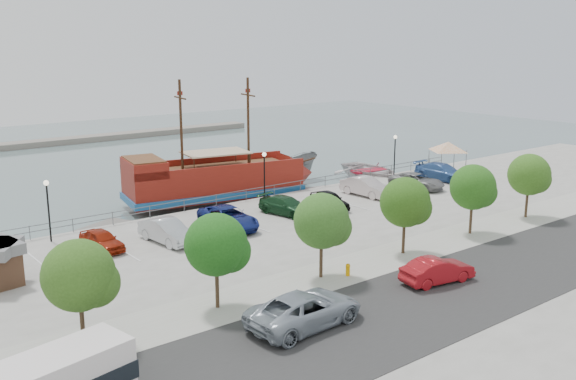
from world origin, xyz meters
TOP-DOWN VIEW (x-y plane):
  - ground at (0.00, 0.00)m, footprint 160.00×160.00m
  - land_slab at (0.00, -21.00)m, footprint 100.00×58.00m
  - street at (0.00, -16.00)m, footprint 100.00×8.00m
  - sidewalk at (0.00, -10.00)m, footprint 100.00×4.00m
  - seawall_railing at (0.00, 7.80)m, footprint 50.00×0.06m
  - far_shore at (10.00, 55.00)m, footprint 40.00×3.00m
  - pirate_ship at (-0.05, 12.08)m, footprint 18.76×8.17m
  - patrol_boat at (9.90, 15.02)m, footprint 6.64×2.92m
  - speedboat at (16.35, 10.13)m, footprint 6.72×8.63m
  - dock_west at (-14.45, 9.20)m, footprint 7.87×5.13m
  - dock_mid at (8.37, 9.20)m, footprint 8.01×3.73m
  - dock_east at (16.29, 9.20)m, footprint 7.38×2.51m
  - canopy_tent at (22.07, 4.72)m, footprint 5.31×5.31m
  - street_van at (-12.83, -14.39)m, footprint 6.18×3.11m
  - street_sedan at (-3.34, -14.64)m, footprint 4.60×2.27m
  - fire_hydrant at (-6.62, -10.80)m, footprint 0.27×0.27m
  - lamp_post_left at (-18.00, 6.50)m, footprint 0.36×0.36m
  - lamp_post_mid at (0.00, 6.50)m, footprint 0.36×0.36m
  - lamp_post_right at (16.00, 6.50)m, footprint 0.36×0.36m
  - tree_a at (-21.85, -10.07)m, footprint 3.30×3.20m
  - tree_b at (-14.85, -10.07)m, footprint 3.30×3.20m
  - tree_c at (-7.85, -10.07)m, footprint 3.30×3.20m
  - tree_d at (-0.85, -10.07)m, footprint 3.30×3.20m
  - tree_e at (6.15, -10.07)m, footprint 3.30×3.20m
  - tree_f at (13.15, -10.07)m, footprint 3.30×3.20m
  - parked_car_a at (-15.96, 2.62)m, footprint 2.01×4.13m
  - parked_car_b at (-11.83, 1.46)m, footprint 2.22×5.02m
  - parked_car_c at (-6.72, 1.75)m, footprint 2.94×5.82m
  - parked_car_d at (-1.05, 2.15)m, footprint 2.92×5.17m
  - parked_car_e at (2.85, 1.43)m, footprint 2.31×4.40m
  - parked_car_f at (8.36, 2.75)m, footprint 2.06×5.07m
  - parked_car_g at (13.99, 1.83)m, footprint 3.40×5.55m
  - parked_car_h at (18.81, 2.73)m, footprint 2.80×5.89m

SIDE VIEW (x-z plane):
  - ground at x=0.00m, z-range -1.00..-1.00m
  - dock_east at x=16.29m, z-range -1.00..-0.58m
  - dock_west at x=-14.45m, z-range -1.00..-0.56m
  - dock_mid at x=8.37m, z-range -1.00..-0.56m
  - land_slab at x=0.00m, z-range -1.20..0.00m
  - far_shore at x=10.00m, z-range -1.00..-0.20m
  - speedboat at x=16.35m, z-range -1.00..0.64m
  - street at x=0.00m, z-range -0.01..0.03m
  - sidewalk at x=0.00m, z-range -0.01..0.04m
  - patrol_boat at x=9.90m, z-range -1.00..1.51m
  - fire_hydrant at x=-6.62m, z-range 0.03..0.81m
  - seawall_railing at x=0.00m, z-range 0.03..1.03m
  - parked_car_a at x=-15.96m, z-range 0.00..1.36m
  - parked_car_d at x=-1.05m, z-range 0.00..1.41m
  - parked_car_e at x=2.85m, z-range 0.00..1.43m
  - parked_car_g at x=13.99m, z-range 0.00..1.44m
  - street_sedan at x=-3.34m, z-range 0.00..1.45m
  - parked_car_c at x=-6.72m, z-range 0.00..1.58m
  - parked_car_b at x=-11.83m, z-range 0.00..1.60m
  - parked_car_f at x=8.36m, z-range 0.00..1.63m
  - parked_car_h at x=18.81m, z-range 0.00..1.66m
  - street_van at x=-12.83m, z-range 0.00..1.68m
  - pirate_ship at x=-0.05m, z-range -4.87..6.78m
  - lamp_post_left at x=-18.00m, z-range 0.80..5.08m
  - lamp_post_mid at x=0.00m, z-range 0.80..5.08m
  - lamp_post_right at x=16.00m, z-range 0.80..5.08m
  - canopy_tent at x=22.07m, z-range 1.39..5.14m
  - tree_a at x=-21.85m, z-range 0.80..5.80m
  - tree_b at x=-14.85m, z-range 0.80..5.80m
  - tree_c at x=-7.85m, z-range 0.80..5.80m
  - tree_d at x=-0.85m, z-range 0.80..5.80m
  - tree_e at x=6.15m, z-range 0.80..5.80m
  - tree_f at x=13.15m, z-range 0.80..5.80m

